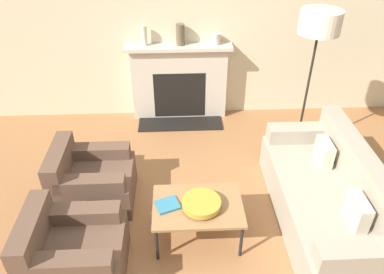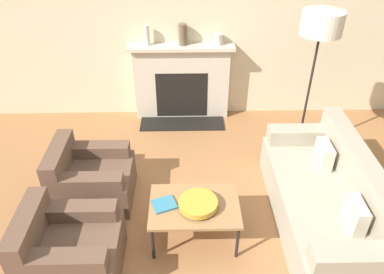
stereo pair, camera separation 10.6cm
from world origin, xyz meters
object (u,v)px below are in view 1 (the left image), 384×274
(coffee_table, at_px, (198,207))
(mantel_vase_left, at_px, (144,36))
(bowl, at_px, (201,203))
(mantel_vase_center_left, at_px, (180,35))
(armchair_near, at_px, (73,252))
(couch, at_px, (327,197))
(fireplace, at_px, (179,83))
(mantel_vase_center_right, at_px, (216,39))
(armchair_far, at_px, (91,180))
(book, at_px, (168,205))
(floor_lamp, at_px, (319,31))

(coffee_table, xyz_separation_m, mantel_vase_left, (-0.61, 2.50, 0.90))
(bowl, distance_m, mantel_vase_center_left, 2.66)
(armchair_near, relative_size, mantel_vase_center_left, 2.91)
(couch, distance_m, armchair_near, 2.65)
(fireplace, bearing_deg, mantel_vase_center_right, 1.53)
(bowl, height_order, mantel_vase_center_left, mantel_vase_center_left)
(armchair_far, relative_size, book, 3.18)
(coffee_table, bearing_deg, armchair_far, 152.42)
(fireplace, height_order, armchair_far, fireplace)
(book, relative_size, floor_lamp, 0.14)
(bowl, relative_size, book, 1.42)
(couch, relative_size, bowl, 5.27)
(couch, distance_m, bowl, 1.40)
(mantel_vase_left, xyz_separation_m, mantel_vase_center_left, (0.51, 0.00, 0.01))
(mantel_vase_center_left, bearing_deg, coffee_table, -87.66)
(fireplace, bearing_deg, armchair_far, -119.54)
(couch, xyz_separation_m, coffee_table, (-1.41, -0.18, 0.10))
(armchair_far, distance_m, mantel_vase_center_right, 2.64)
(coffee_table, xyz_separation_m, bowl, (0.03, -0.03, 0.09))
(mantel_vase_center_left, relative_size, mantel_vase_center_right, 1.84)
(couch, distance_m, floor_lamp, 1.89)
(floor_lamp, distance_m, mantel_vase_center_left, 1.92)
(fireplace, bearing_deg, book, -93.93)
(fireplace, xyz_separation_m, armchair_near, (-1.06, -2.86, -0.29))
(bowl, bearing_deg, mantel_vase_center_left, 93.09)
(bowl, height_order, book, bowl)
(coffee_table, relative_size, mantel_vase_center_right, 5.55)
(bowl, distance_m, floor_lamp, 2.40)
(coffee_table, height_order, book, book)
(mantel_vase_center_left, bearing_deg, couch, -56.94)
(mantel_vase_center_left, bearing_deg, armchair_near, -110.64)
(bowl, distance_m, mantel_vase_left, 2.73)
(armchair_near, height_order, book, armchair_near)
(couch, xyz_separation_m, bowl, (-1.37, -0.21, 0.18))
(couch, relative_size, armchair_far, 2.35)
(mantel_vase_left, relative_size, mantel_vase_center_right, 1.77)
(armchair_near, xyz_separation_m, armchair_far, (0.00, 1.00, 0.00))
(couch, height_order, mantel_vase_left, mantel_vase_left)
(book, xyz_separation_m, mantel_vase_left, (-0.31, 2.49, 0.85))
(armchair_far, height_order, coffee_table, armchair_far)
(coffee_table, bearing_deg, mantel_vase_left, 103.80)
(armchair_far, bearing_deg, bowl, -118.10)
(armchair_far, distance_m, mantel_vase_left, 2.22)
(fireplace, relative_size, mantel_vase_center_left, 5.15)
(fireplace, xyz_separation_m, couch, (1.54, -2.30, -0.25))
(bowl, distance_m, mantel_vase_center_right, 2.66)
(mantel_vase_center_right, bearing_deg, book, -105.73)
(couch, distance_m, book, 1.72)
(armchair_far, relative_size, bowl, 2.24)
(fireplace, bearing_deg, couch, -56.28)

